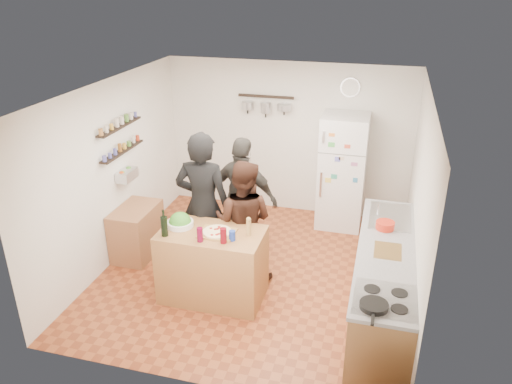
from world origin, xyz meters
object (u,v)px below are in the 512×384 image
(prep_island, at_px, (213,265))
(wine_bottle, at_px, (164,226))
(red_bowl, at_px, (385,225))
(person_back, at_px, (243,198))
(person_left, at_px, (203,206))
(wall_clock, at_px, (350,87))
(pepper_mill, at_px, (249,228))
(side_table, at_px, (137,231))
(fridge, at_px, (342,172))
(person_center, at_px, (243,221))
(counter_run, at_px, (384,285))
(salt_canister, at_px, (232,236))
(salad_bowl, at_px, (180,224))
(skillet, at_px, (374,306))

(prep_island, relative_size, wine_bottle, 5.10)
(red_bowl, bearing_deg, person_back, 165.11)
(wine_bottle, xyz_separation_m, person_left, (0.21, 0.73, -0.04))
(person_left, xyz_separation_m, wall_clock, (1.59, 2.23, 1.16))
(wine_bottle, xyz_separation_m, pepper_mill, (0.95, 0.27, -0.03))
(side_table, bearing_deg, red_bowl, -1.32)
(person_left, height_order, fridge, person_left)
(pepper_mill, bearing_deg, fridge, 70.26)
(person_back, bearing_deg, fridge, -123.04)
(prep_island, relative_size, person_center, 0.76)
(wine_bottle, distance_m, person_left, 0.76)
(person_left, bearing_deg, wall_clock, -128.14)
(prep_island, distance_m, counter_run, 2.05)
(prep_island, relative_size, pepper_mill, 6.73)
(salt_canister, height_order, side_table, salt_canister)
(person_left, distance_m, side_table, 1.28)
(person_back, distance_m, red_bowl, 2.00)
(salad_bowl, distance_m, side_table, 1.30)
(person_left, height_order, skillet, person_left)
(pepper_mill, bearing_deg, person_left, 148.23)
(person_back, bearing_deg, person_left, 70.62)
(salad_bowl, bearing_deg, fridge, 53.97)
(person_center, xyz_separation_m, skillet, (1.71, -1.53, 0.12))
(person_left, relative_size, wall_clock, 6.62)
(wall_clock, bearing_deg, fridge, -90.00)
(person_left, distance_m, red_bowl, 2.29)
(counter_run, relative_size, skillet, 9.87)
(prep_island, xyz_separation_m, salt_canister, (0.30, -0.12, 0.52))
(salad_bowl, height_order, person_center, person_center)
(salt_canister, xyz_separation_m, wall_clock, (1.00, 2.86, 1.18))
(wine_bottle, height_order, salt_canister, wine_bottle)
(person_back, xyz_separation_m, wall_clock, (1.23, 1.62, 1.28))
(wine_bottle, bearing_deg, counter_run, 7.41)
(pepper_mill, relative_size, person_center, 0.11)
(skillet, relative_size, side_table, 0.33)
(person_left, bearing_deg, salt_canister, 130.52)
(person_left, relative_size, person_center, 1.20)
(wine_bottle, bearing_deg, salad_bowl, 73.50)
(person_back, distance_m, skillet, 2.84)
(counter_run, distance_m, side_table, 3.49)
(salad_bowl, bearing_deg, person_back, 65.70)
(pepper_mill, xyz_separation_m, red_bowl, (1.55, 0.56, -0.04))
(salt_canister, bearing_deg, side_table, 154.51)
(salad_bowl, height_order, person_back, person_back)
(salad_bowl, distance_m, wall_clock, 3.41)
(counter_run, bearing_deg, pepper_mill, -177.80)
(prep_island, bearing_deg, skillet, -27.27)
(person_center, height_order, wall_clock, wall_clock)
(red_bowl, bearing_deg, person_left, -177.49)
(salt_canister, distance_m, skillet, 1.87)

